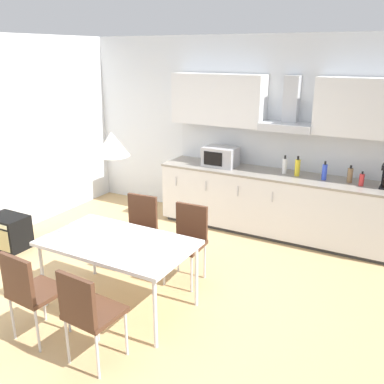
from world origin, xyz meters
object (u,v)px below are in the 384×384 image
object	(u,v)px
bottle_yellow	(297,167)
bottle_red	(362,180)
microwave	(221,157)
chair_near_right	(87,309)
dining_table	(118,245)
pendant_lamp	(112,144)
bottle_white	(285,166)
chair_near_left	(29,288)
bottle_brown	(350,175)
bottle_blue	(324,172)
chair_far_right	(188,236)
chair_far_left	(139,224)
guitar_amp	(9,232)

from	to	relation	value
bottle_yellow	bottle_red	distance (m)	0.83
microwave	chair_near_right	distance (m)	3.41
dining_table	chair_near_right	bearing A→B (deg)	-68.18
microwave	pendant_lamp	bearing A→B (deg)	-87.90
bottle_white	chair_near_left	xyz separation A→B (m)	(-1.19, -3.41, -0.46)
bottle_red	dining_table	distance (m)	3.14
bottle_yellow	bottle_brown	distance (m)	0.68
chair_near_left	bottle_blue	bearing A→B (deg)	62.73
bottle_white	chair_far_right	size ratio (longest dim) A/B	0.29
chair_near_left	chair_far_right	bearing A→B (deg)	67.85
microwave	bottle_white	distance (m)	0.95
bottle_brown	chair_near_right	distance (m)	3.70
chair_near_left	microwave	bearing A→B (deg)	85.84
chair_near_left	bottle_white	bearing A→B (deg)	70.83
bottle_yellow	bottle_brown	world-z (taller)	bottle_yellow
bottle_white	bottle_yellow	bearing A→B (deg)	-10.28
bottle_blue	bottle_red	bearing A→B (deg)	-5.08
bottle_blue	chair_near_right	distance (m)	3.56
chair_near_right	chair_far_left	bearing A→B (deg)	112.18
bottle_yellow	dining_table	world-z (taller)	bottle_yellow
chair_far_left	chair_near_right	distance (m)	1.76
microwave	dining_table	world-z (taller)	microwave
microwave	bottle_red	size ratio (longest dim) A/B	2.61
bottle_red	bottle_white	size ratio (longest dim) A/B	0.72
chair_far_left	pendant_lamp	distance (m)	1.45
bottle_blue	chair_near_left	distance (m)	3.81
bottle_white	bottle_brown	world-z (taller)	bottle_white
guitar_amp	bottle_brown	bearing A→B (deg)	29.69
bottle_red	dining_table	bearing A→B (deg)	-126.65
bottle_yellow	guitar_amp	xyz separation A→B (m)	(-3.18, -2.18, -0.78)
microwave	chair_near_left	world-z (taller)	microwave
bottle_white	dining_table	size ratio (longest dim) A/B	0.17
chair_near_right	guitar_amp	xyz separation A→B (m)	(-2.47, 1.20, -0.31)
chair_near_right	guitar_amp	distance (m)	2.77
chair_far_right	chair_near_left	distance (m)	1.76
bottle_brown	dining_table	distance (m)	3.12
dining_table	pendant_lamp	bearing A→B (deg)	-161.57
bottle_red	bottle_blue	bearing A→B (deg)	174.92
chair_near_right	dining_table	bearing A→B (deg)	111.82
microwave	dining_table	distance (m)	2.56
bottle_white	guitar_amp	distance (m)	3.81
bottle_yellow	bottle_red	xyz separation A→B (m)	(0.83, -0.06, -0.04)
chair_near_right	guitar_amp	size ratio (longest dim) A/B	1.67
chair_far_right	pendant_lamp	bearing A→B (deg)	-111.88
chair_near_left	guitar_amp	xyz separation A→B (m)	(-1.81, 1.20, -0.31)
guitar_amp	bottle_blue	bearing A→B (deg)	31.39
bottle_blue	bottle_brown	size ratio (longest dim) A/B	1.11
dining_table	chair_near_right	xyz separation A→B (m)	(0.33, -0.82, -0.14)
chair_far_left	chair_far_right	bearing A→B (deg)	0.02
bottle_red	pendant_lamp	distance (m)	3.21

